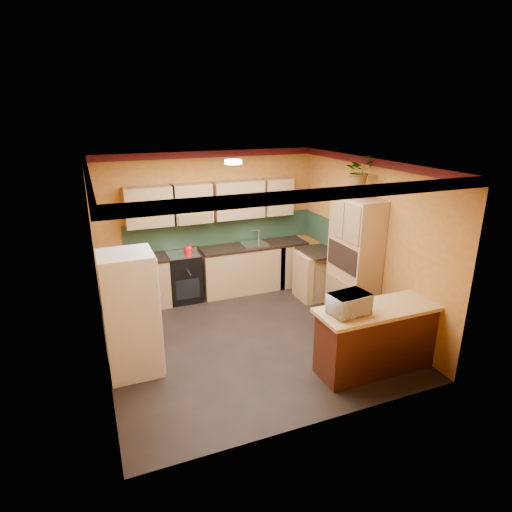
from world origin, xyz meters
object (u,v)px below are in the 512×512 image
(fridge, at_px, (131,314))
(pantry, at_px, (354,261))
(base_cabinets_back, at_px, (216,273))
(breakfast_bar, at_px, (381,339))
(stove, at_px, (184,277))
(microwave, at_px, (349,304))

(fridge, height_order, pantry, pantry)
(base_cabinets_back, xyz_separation_m, pantry, (1.82, -1.84, 0.61))
(fridge, bearing_deg, base_cabinets_back, 48.86)
(base_cabinets_back, height_order, breakfast_bar, same)
(base_cabinets_back, relative_size, breakfast_bar, 2.03)
(base_cabinets_back, xyz_separation_m, stove, (-0.62, -0.00, 0.02))
(stove, bearing_deg, pantry, -36.96)
(base_cabinets_back, relative_size, stove, 4.01)
(stove, bearing_deg, breakfast_bar, -58.28)
(fridge, height_order, microwave, fridge)
(breakfast_bar, bearing_deg, pantry, 71.99)
(stove, distance_m, microwave, 3.58)
(breakfast_bar, relative_size, microwave, 3.62)
(stove, distance_m, fridge, 2.37)
(microwave, bearing_deg, breakfast_bar, -7.11)
(fridge, xyz_separation_m, pantry, (3.60, 0.19, 0.20))
(breakfast_bar, distance_m, microwave, 0.85)
(fridge, relative_size, breakfast_bar, 0.94)
(base_cabinets_back, distance_m, breakfast_bar, 3.51)
(fridge, bearing_deg, pantry, 3.09)
(stove, xyz_separation_m, pantry, (2.45, -1.84, 0.59))
(pantry, relative_size, microwave, 4.22)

